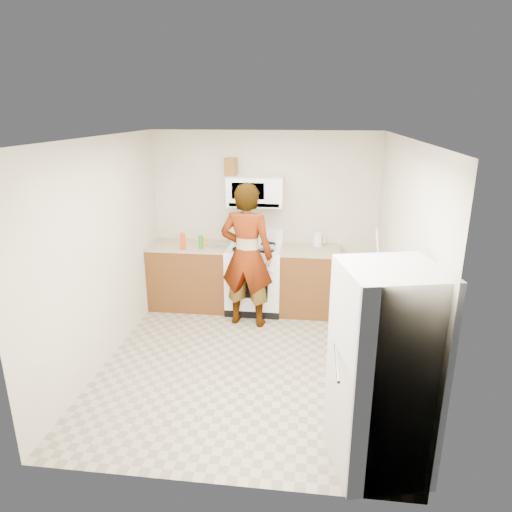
% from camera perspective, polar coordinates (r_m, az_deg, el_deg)
% --- Properties ---
extents(floor, '(3.60, 3.60, 0.00)m').
position_cam_1_polar(floor, '(5.38, -1.15, -13.12)').
color(floor, gray).
rests_on(floor, ground).
extents(back_wall, '(3.20, 0.02, 2.50)m').
position_cam_1_polar(back_wall, '(6.56, 1.01, 4.50)').
color(back_wall, beige).
rests_on(back_wall, floor).
extents(right_wall, '(0.02, 3.60, 2.50)m').
position_cam_1_polar(right_wall, '(4.89, 17.53, -1.07)').
color(right_wall, beige).
rests_on(right_wall, floor).
extents(cabinet_left, '(1.12, 0.62, 0.90)m').
position_cam_1_polar(cabinet_left, '(6.70, -8.19, -2.55)').
color(cabinet_left, brown).
rests_on(cabinet_left, floor).
extents(counter_left, '(1.14, 0.64, 0.03)m').
position_cam_1_polar(counter_left, '(6.55, -8.37, 1.28)').
color(counter_left, tan).
rests_on(counter_left, cabinet_left).
extents(cabinet_right, '(0.80, 0.62, 0.90)m').
position_cam_1_polar(cabinet_right, '(6.48, 6.69, -3.22)').
color(cabinet_right, brown).
rests_on(cabinet_right, floor).
extents(counter_right, '(0.82, 0.64, 0.03)m').
position_cam_1_polar(counter_right, '(6.32, 6.84, 0.73)').
color(counter_right, tan).
rests_on(counter_right, cabinet_right).
extents(gas_range, '(0.76, 0.65, 1.13)m').
position_cam_1_polar(gas_range, '(6.50, -0.19, -2.67)').
color(gas_range, white).
rests_on(gas_range, floor).
extents(microwave, '(0.76, 0.38, 0.40)m').
position_cam_1_polar(microwave, '(6.31, -0.05, 8.13)').
color(microwave, white).
rests_on(microwave, back_wall).
extents(person, '(0.76, 0.55, 1.91)m').
position_cam_1_polar(person, '(5.91, -1.16, 0.04)').
color(person, tan).
rests_on(person, floor).
extents(fridge, '(0.85, 0.85, 1.70)m').
position_cam_1_polar(fridge, '(3.74, 15.65, -13.76)').
color(fridge, beige).
rests_on(fridge, floor).
extents(kettle, '(0.18, 0.18, 0.17)m').
position_cam_1_polar(kettle, '(6.48, 7.70, 2.05)').
color(kettle, silver).
rests_on(kettle, counter_right).
extents(jug, '(0.17, 0.17, 0.24)m').
position_cam_1_polar(jug, '(6.35, -3.16, 11.09)').
color(jug, brown).
rests_on(jug, microwave).
extents(saucepan, '(0.31, 0.31, 0.13)m').
position_cam_1_polar(saucepan, '(6.49, -1.56, 2.24)').
color(saucepan, '#B3B3B8').
rests_on(saucepan, gas_range).
extents(tray, '(0.29, 0.23, 0.05)m').
position_cam_1_polar(tray, '(6.24, 1.30, 0.98)').
color(tray, white).
rests_on(tray, gas_range).
extents(bottle_spray, '(0.07, 0.07, 0.23)m').
position_cam_1_polar(bottle_spray, '(6.29, -9.12, 1.77)').
color(bottle_spray, red).
rests_on(bottle_spray, counter_left).
extents(bottle_hot_sauce, '(0.05, 0.05, 0.14)m').
position_cam_1_polar(bottle_hot_sauce, '(6.38, -6.44, 1.74)').
color(bottle_hot_sauce, orange).
rests_on(bottle_hot_sauce, counter_left).
extents(bottle_green_cap, '(0.06, 0.06, 0.19)m').
position_cam_1_polar(bottle_green_cap, '(6.29, -6.90, 1.69)').
color(bottle_green_cap, '#167B1D').
rests_on(bottle_green_cap, counter_left).
extents(pot_lid, '(0.25, 0.25, 0.01)m').
position_cam_1_polar(pot_lid, '(6.38, -4.92, 1.18)').
color(pot_lid, white).
rests_on(pot_lid, counter_left).
extents(broom, '(0.24, 0.21, 1.39)m').
position_cam_1_polar(broom, '(5.99, 15.22, -2.94)').
color(broom, white).
rests_on(broom, floor).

